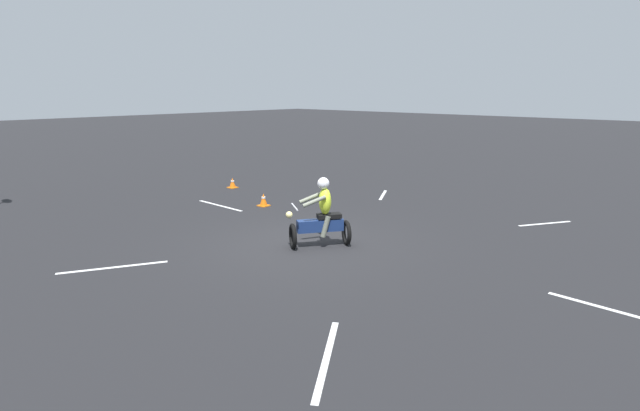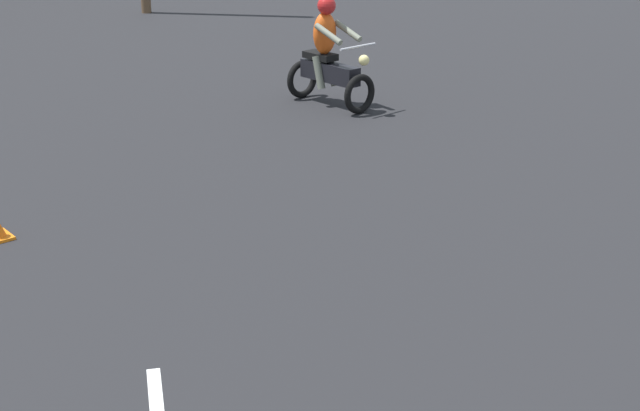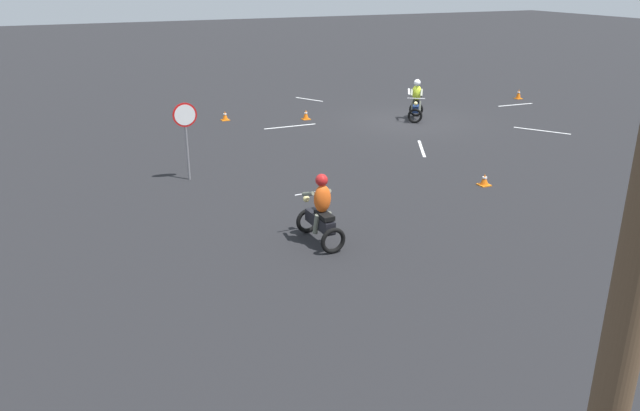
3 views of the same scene
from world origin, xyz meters
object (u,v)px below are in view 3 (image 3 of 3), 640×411
at_px(stop_sign, 186,126).
at_px(utility_pole_near, 637,269).
at_px(motorcycle_rider_background, 321,213).
at_px(traffic_cone_near_right, 519,94).
at_px(traffic_cone_near_left, 306,115).
at_px(traffic_cone_mid_center, 225,116).
at_px(motorcycle_rider_foreground, 416,102).
at_px(traffic_cone_mid_left, 484,180).

bearing_deg(stop_sign, utility_pole_near, 87.40).
bearing_deg(motorcycle_rider_background, traffic_cone_near_right, 34.70).
xyz_separation_m(traffic_cone_near_left, traffic_cone_near_right, (-11.18, 0.05, 0.03)).
xyz_separation_m(motorcycle_rider_background, traffic_cone_mid_center, (-1.48, -13.03, -0.54)).
distance_m(stop_sign, traffic_cone_near_left, 8.81).
relative_size(stop_sign, utility_pole_near, 0.27).
distance_m(motorcycle_rider_foreground, traffic_cone_mid_left, 8.64).
bearing_deg(utility_pole_near, traffic_cone_mid_left, -126.04).
bearing_deg(traffic_cone_mid_left, utility_pole_near, 53.96).
bearing_deg(traffic_cone_near_right, stop_sign, 18.86).
xyz_separation_m(motorcycle_rider_foreground, traffic_cone_near_right, (-7.00, -1.82, -0.50)).
distance_m(motorcycle_rider_foreground, utility_pole_near, 22.86).
height_order(traffic_cone_near_left, traffic_cone_mid_left, traffic_cone_near_left).
xyz_separation_m(traffic_cone_near_left, utility_pole_near, (6.98, 21.51, 4.02)).
bearing_deg(motorcycle_rider_background, stop_sign, 104.04).
bearing_deg(stop_sign, traffic_cone_near_right, -161.14).
relative_size(motorcycle_rider_foreground, stop_sign, 0.72).
bearing_deg(motorcycle_rider_foreground, utility_pole_near, 94.57).
xyz_separation_m(traffic_cone_near_right, traffic_cone_mid_left, (9.80, 9.97, -0.06)).
bearing_deg(traffic_cone_near_left, traffic_cone_near_right, 179.76).
bearing_deg(utility_pole_near, motorcycle_rider_background, -103.77).
relative_size(motorcycle_rider_background, traffic_cone_mid_center, 4.30).
distance_m(traffic_cone_mid_center, traffic_cone_mid_left, 12.10).
relative_size(traffic_cone_near_left, utility_pole_near, 0.05).
relative_size(traffic_cone_mid_left, utility_pole_near, 0.04).
xyz_separation_m(motorcycle_rider_background, utility_pole_near, (2.37, 9.69, 3.49)).
bearing_deg(traffic_cone_near_left, stop_sign, 43.75).
relative_size(motorcycle_rider_background, traffic_cone_mid_left, 4.86).
height_order(traffic_cone_near_left, utility_pole_near, utility_pole_near).
bearing_deg(stop_sign, motorcycle_rider_foreground, -158.39).
height_order(traffic_cone_mid_center, traffic_cone_mid_left, traffic_cone_mid_center).
distance_m(traffic_cone_near_right, traffic_cone_mid_left, 13.98).
xyz_separation_m(motorcycle_rider_foreground, stop_sign, (10.46, 4.14, 0.91)).
relative_size(stop_sign, traffic_cone_near_right, 4.91).
relative_size(motorcycle_rider_foreground, motorcycle_rider_background, 1.00).
height_order(traffic_cone_near_left, traffic_cone_mid_center, traffic_cone_near_left).
xyz_separation_m(motorcycle_rider_background, traffic_cone_near_right, (-15.79, -11.77, -0.50)).
xyz_separation_m(traffic_cone_near_left, traffic_cone_mid_left, (-1.38, 10.02, -0.03)).
distance_m(stop_sign, utility_pole_near, 15.73).
distance_m(traffic_cone_near_left, traffic_cone_mid_left, 10.11).
height_order(motorcycle_rider_foreground, traffic_cone_near_left, motorcycle_rider_foreground).
bearing_deg(traffic_cone_near_left, utility_pole_near, 72.02).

